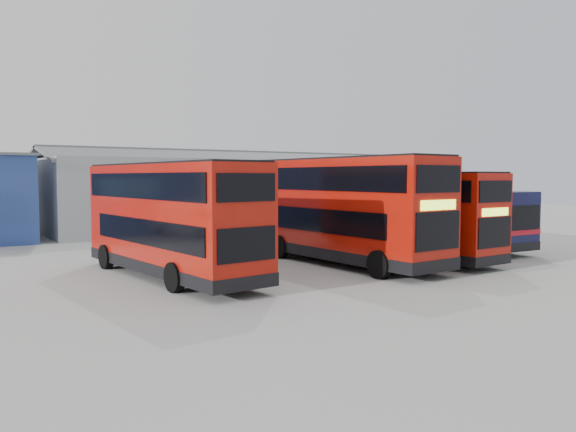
% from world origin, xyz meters
% --- Properties ---
extents(ground_plane, '(120.00, 120.00, 0.00)m').
position_xyz_m(ground_plane, '(0.00, 0.00, 0.00)').
color(ground_plane, '#999994').
rests_on(ground_plane, ground).
extents(maintenance_shed, '(30.50, 12.00, 5.89)m').
position_xyz_m(maintenance_shed, '(8.00, 20.00, 2.60)').
color(maintenance_shed, '#999FA7').
rests_on(maintenance_shed, ground).
extents(double_decker_left, '(3.43, 10.38, 4.31)m').
position_xyz_m(double_decker_left, '(-5.64, 0.20, 2.15)').
color(double_decker_left, '#A51309').
rests_on(double_decker_left, ground).
extents(double_decker_centre, '(3.14, 11.03, 4.62)m').
position_xyz_m(double_decker_centre, '(1.86, -0.47, 2.30)').
color(double_decker_centre, '#A51309').
rests_on(double_decker_centre, ground).
extents(double_decker_right, '(2.57, 9.52, 4.00)m').
position_xyz_m(double_decker_right, '(5.36, -1.07, 1.99)').
color(double_decker_right, '#A51309').
rests_on(double_decker_right, ground).
extents(single_decker_blue, '(3.39, 11.57, 3.10)m').
position_xyz_m(single_decker_blue, '(10.10, 1.58, 1.54)').
color(single_decker_blue, '#0C1437').
rests_on(single_decker_blue, ground).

